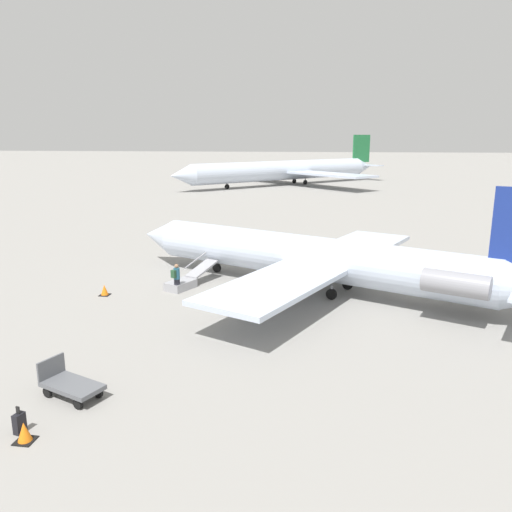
{
  "coord_description": "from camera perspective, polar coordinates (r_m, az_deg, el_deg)",
  "views": [
    {
      "loc": [
        -1.23,
        28.66,
        8.76
      ],
      "look_at": [
        3.18,
        -0.57,
        1.75
      ],
      "focal_mm": 35.0,
      "sensor_mm": 36.0,
      "label": 1
    }
  ],
  "objects": [
    {
      "name": "suitcase",
      "position": [
        17.51,
        -25.42,
        -16.85
      ],
      "size": [
        0.29,
        0.4,
        0.88
      ],
      "rotation": [
        0.0,
        0.0,
        1.37
      ],
      "color": "black",
      "rests_on": "ground"
    },
    {
      "name": "luggage_cart",
      "position": [
        18.95,
        -20.51,
        -13.55
      ],
      "size": [
        2.45,
        1.84,
        1.22
      ],
      "rotation": [
        0.0,
        0.0,
        -0.38
      ],
      "color": "#595B60",
      "rests_on": "ground"
    },
    {
      "name": "traffic_cone_near_stairs",
      "position": [
        29.8,
        -16.93,
        -3.78
      ],
      "size": [
        0.56,
        0.56,
        0.62
      ],
      "color": "black",
      "rests_on": "ground"
    },
    {
      "name": "boarding_stairs",
      "position": [
        30.27,
        -8.1,
        -2.89
      ],
      "size": [
        2.58,
        4.07,
        1.66
      ],
      "rotation": [
        0.0,
        0.0,
        -2.0
      ],
      "color": "#99999E",
      "rests_on": "ground"
    },
    {
      "name": "passenger",
      "position": [
        29.03,
        -9.09,
        -2.33
      ],
      "size": [
        0.46,
        0.57,
        1.74
      ],
      "rotation": [
        0.0,
        0.0,
        -2.0
      ],
      "color": "#23232D",
      "rests_on": "ground"
    },
    {
      "name": "airplane_main",
      "position": [
        29.11,
        7.5,
        -0.26
      ],
      "size": [
        25.5,
        19.91,
        6.59
      ],
      "rotation": [
        0.0,
        0.0,
        -0.43
      ],
      "color": "silver",
      "rests_on": "ground"
    },
    {
      "name": "airplane_far_right",
      "position": [
        96.6,
        3.64,
        9.78
      ],
      "size": [
        37.79,
        38.48,
        9.43
      ],
      "rotation": [
        0.0,
        0.0,
        0.8
      ],
      "color": "silver",
      "rests_on": "ground"
    },
    {
      "name": "traffic_cone_near_cart",
      "position": [
        17.05,
        -24.95,
        -17.83
      ],
      "size": [
        0.56,
        0.56,
        0.62
      ],
      "color": "black",
      "rests_on": "ground"
    },
    {
      "name": "ground_plane",
      "position": [
        30.0,
        5.87,
        -3.71
      ],
      "size": [
        600.0,
        600.0,
        0.0
      ],
      "primitive_type": "plane",
      "color": "gray"
    }
  ]
}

